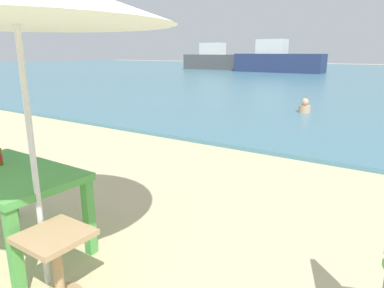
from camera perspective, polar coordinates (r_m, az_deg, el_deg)
name	(u,v)px	position (r m, az deg, el deg)	size (l,w,h in m)	color
picnic_table_green	(7,182)	(3.52, -27.77, -5.52)	(1.40, 0.80, 0.76)	#4C9E47
side_table_wood	(57,257)	(2.79, -21.12, -16.74)	(0.44, 0.44, 0.54)	tan
swimmer_person	(305,107)	(10.64, 17.82, 5.76)	(0.34, 0.34, 0.41)	tan
boat_barge	(278,60)	(31.93, 13.73, 13.05)	(7.57, 2.06, 2.75)	navy
boat_sailboat	(217,60)	(36.15, 4.09, 13.46)	(7.08, 1.93, 2.57)	#4C4C4C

